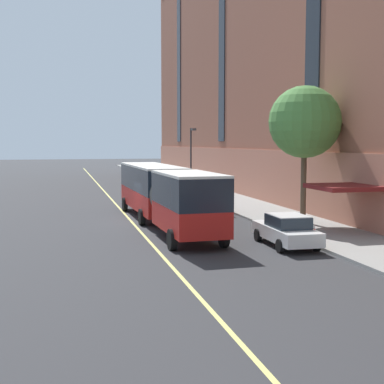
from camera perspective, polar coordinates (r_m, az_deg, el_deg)
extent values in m
plane|color=#303033|center=(33.86, -5.24, -3.21)|extent=(260.00, 260.00, 0.00)
cube|color=gray|center=(39.06, 7.39, -1.98)|extent=(4.74, 160.00, 0.15)
cube|color=#B67058|center=(37.03, 12.43, 0.85)|extent=(0.14, 110.00, 4.40)
cube|color=maroon|center=(29.93, 15.91, 0.50)|extent=(3.20, 3.40, 0.24)
cube|color=#1E232B|center=(57.34, 3.21, 16.91)|extent=(0.10, 2.00, 22.85)
cube|color=#1E232B|center=(77.01, -1.41, 13.93)|extent=(0.10, 2.00, 22.85)
cube|color=red|center=(35.74, -4.30, -0.74)|extent=(2.89, 10.70, 1.24)
cube|color=black|center=(35.62, -4.32, 1.47)|extent=(2.90, 10.70, 1.52)
cube|color=silver|center=(35.58, -4.33, 2.79)|extent=(2.91, 10.70, 0.12)
cube|color=#19232D|center=(40.87, -5.79, 1.74)|extent=(2.34, 0.16, 1.14)
cube|color=orange|center=(40.85, -5.80, 2.76)|extent=(1.78, 0.12, 0.28)
cube|color=black|center=(41.04, -5.77, -0.70)|extent=(2.50, 0.20, 0.24)
cube|color=white|center=(40.87, -7.01, -0.39)|extent=(0.28, 0.07, 0.18)
cube|color=white|center=(41.18, -4.56, -0.32)|extent=(0.28, 0.07, 0.18)
cylinder|color=#595651|center=(30.02, -2.12, -0.43)|extent=(2.45, 1.08, 2.42)
cube|color=red|center=(26.71, -0.34, -2.78)|extent=(2.74, 6.16, 1.24)
cube|color=black|center=(26.55, -0.34, 0.17)|extent=(2.75, 6.16, 1.52)
cube|color=silver|center=(26.48, -0.34, 1.94)|extent=(2.77, 6.16, 0.12)
cylinder|color=black|center=(39.25, -7.19, -1.32)|extent=(0.33, 1.01, 1.00)
cylinder|color=black|center=(39.70, -3.55, -1.21)|extent=(0.33, 1.01, 1.00)
cylinder|color=black|center=(32.49, -5.38, -2.68)|extent=(0.33, 1.01, 1.00)
cylinder|color=black|center=(33.03, -1.04, -2.52)|extent=(0.33, 1.01, 1.00)
cylinder|color=black|center=(24.91, -2.15, -5.11)|extent=(0.33, 1.01, 1.00)
cylinder|color=black|center=(25.62, 3.41, -4.82)|extent=(0.33, 1.01, 1.00)
cube|color=#B21E19|center=(38.11, 2.00, -1.26)|extent=(1.96, 4.48, 0.64)
cube|color=#232D38|center=(37.84, 2.08, -0.40)|extent=(1.65, 2.05, 0.56)
cube|color=#B21E19|center=(37.81, 2.09, 0.05)|extent=(1.62, 1.96, 0.04)
cylinder|color=black|center=(39.28, 0.28, -1.53)|extent=(0.24, 0.65, 0.64)
cylinder|color=black|center=(39.68, 2.77, -1.47)|extent=(0.24, 0.65, 0.64)
cylinder|color=black|center=(36.63, 1.17, -2.03)|extent=(0.24, 0.65, 0.64)
cylinder|color=black|center=(37.06, 3.83, -1.96)|extent=(0.24, 0.65, 0.64)
cube|color=silver|center=(26.29, 9.97, -4.32)|extent=(1.89, 4.82, 0.64)
cube|color=#232D38|center=(25.98, 10.20, -3.10)|extent=(1.63, 2.18, 0.56)
cube|color=silver|center=(25.94, 10.21, -2.45)|extent=(1.59, 2.09, 0.04)
cylinder|color=black|center=(27.39, 7.03, -4.57)|extent=(0.23, 0.64, 0.64)
cylinder|color=black|center=(28.04, 10.46, -4.39)|extent=(0.23, 0.64, 0.64)
cylinder|color=black|center=(24.66, 9.39, -5.71)|extent=(0.23, 0.64, 0.64)
cylinder|color=black|center=(25.38, 13.12, -5.46)|extent=(0.23, 0.64, 0.64)
cube|color=#B21E19|center=(51.37, -2.04, 0.44)|extent=(1.94, 4.44, 0.64)
cube|color=#232D38|center=(51.11, -2.00, 1.09)|extent=(1.64, 2.03, 0.56)
cube|color=#B21E19|center=(51.09, -2.00, 1.42)|extent=(1.60, 1.94, 0.04)
cylinder|color=black|center=(52.60, -3.23, 0.20)|extent=(0.24, 0.65, 0.64)
cylinder|color=black|center=(52.88, -1.35, 0.23)|extent=(0.24, 0.65, 0.64)
cylinder|color=black|center=(49.92, -2.76, -0.07)|extent=(0.24, 0.65, 0.64)
cylinder|color=black|center=(50.23, -0.79, -0.04)|extent=(0.24, 0.65, 0.64)
cylinder|color=brown|center=(33.03, 11.81, 1.01)|extent=(0.34, 0.34, 4.88)
sphere|color=#4C843D|center=(32.96, 11.93, 7.32)|extent=(4.34, 4.34, 4.34)
cylinder|color=#2D2D30|center=(51.88, -0.12, 3.39)|extent=(0.16, 0.16, 6.22)
cylinder|color=#2D2D30|center=(51.34, 0.03, 6.73)|extent=(0.10, 1.10, 0.10)
cube|color=#3D3D3F|center=(50.80, 0.18, 6.69)|extent=(0.36, 0.60, 0.20)
cylinder|color=red|center=(27.44, 12.78, -4.43)|extent=(0.24, 0.24, 0.55)
sphere|color=silver|center=(27.38, 12.79, -3.71)|extent=(0.20, 0.20, 0.20)
cylinder|color=silver|center=(27.36, 12.48, -4.33)|extent=(0.10, 0.09, 0.09)
cylinder|color=silver|center=(27.50, 13.08, -4.29)|extent=(0.10, 0.09, 0.09)
cube|color=#E0D66B|center=(36.71, -7.00, -2.55)|extent=(0.16, 140.00, 0.01)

